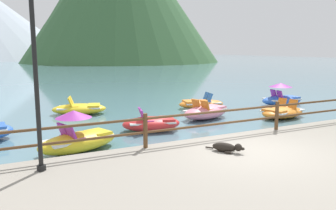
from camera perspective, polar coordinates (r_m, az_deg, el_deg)
name	(u,v)px	position (r m, az deg, el deg)	size (l,w,h in m)	color
ground_plane	(44,73)	(47.38, -19.72, 5.01)	(200.00, 200.00, 0.00)	slate
promenade_dock	(320,187)	(8.14, 23.79, -12.27)	(28.00, 8.00, 0.40)	gray
dock_railing	(218,119)	(10.56, 8.21, -2.28)	(23.92, 0.12, 0.95)	brown
lamp_post	(34,47)	(7.89, -21.20, 8.84)	(0.28, 0.28, 4.53)	black
dog_resting	(227,147)	(9.26, 9.63, -6.89)	(0.65, 0.94, 0.26)	black
pedal_boat_0	(152,123)	(13.10, -2.72, -3.04)	(2.43, 1.74, 0.87)	red
pedal_boat_1	(282,98)	(19.96, 18.20, 1.12)	(2.48, 1.53, 1.24)	blue
pedal_boat_2	(201,104)	(18.06, 5.45, 0.21)	(2.60, 1.76, 0.82)	orange
pedal_boat_3	(206,112)	(15.45, 6.25, -1.12)	(2.74, 1.94, 0.90)	pink
pedal_boat_5	(80,109)	(16.91, -14.36, -0.59)	(2.77, 2.00, 0.85)	yellow
pedal_boat_6	(78,138)	(10.83, -14.55, -5.30)	(2.79, 1.87, 1.28)	yellow
pedal_boat_7	(282,112)	(16.44, 18.30, -1.10)	(2.68, 1.90, 0.83)	orange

